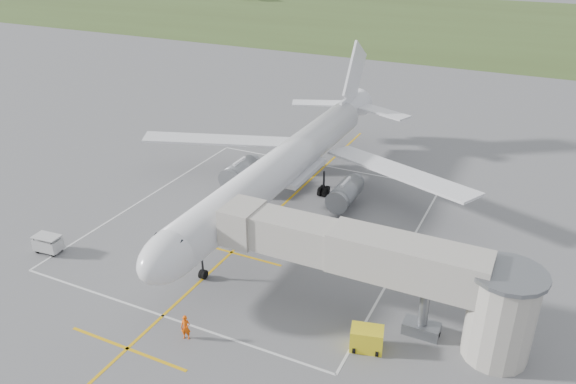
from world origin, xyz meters
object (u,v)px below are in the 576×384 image
at_px(airliner, 284,165).
at_px(ramp_worker_wing, 247,198).
at_px(gpu_unit, 367,339).
at_px(jet_bridge, 395,271).
at_px(ramp_worker_nose, 186,327).
at_px(baggage_cart, 48,244).

relative_size(airliner, ramp_worker_wing, 26.55).
distance_m(gpu_unit, ramp_worker_wing, 23.84).
height_order(gpu_unit, ramp_worker_wing, ramp_worker_wing).
bearing_deg(jet_bridge, gpu_unit, -103.49).
bearing_deg(ramp_worker_wing, gpu_unit, -166.76).
height_order(airliner, ramp_worker_wing, airliner).
bearing_deg(gpu_unit, ramp_worker_nose, -172.87).
height_order(baggage_cart, ramp_worker_wing, ramp_worker_wing).
bearing_deg(gpu_unit, ramp_worker_wing, 125.82).
height_order(baggage_cart, ramp_worker_nose, ramp_worker_nose).
relative_size(baggage_cart, ramp_worker_wing, 1.41).
height_order(gpu_unit, baggage_cart, gpu_unit).
bearing_deg(jet_bridge, ramp_worker_wing, 147.33).
xyz_separation_m(jet_bridge, ramp_worker_wing, (-18.98, 12.17, -3.86)).
distance_m(airliner, gpu_unit, 23.27).
distance_m(airliner, ramp_worker_nose, 22.52).
relative_size(jet_bridge, ramp_worker_wing, 13.29).
xyz_separation_m(airliner, ramp_worker_nose, (3.09, -22.04, -3.44)).
relative_size(airliner, gpu_unit, 18.51).
xyz_separation_m(gpu_unit, ramp_worker_nose, (-11.86, -4.58, 0.13)).
xyz_separation_m(jet_bridge, ramp_worker_nose, (-12.63, -7.79, -3.79)).
height_order(jet_bridge, ramp_worker_nose, jet_bridge).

